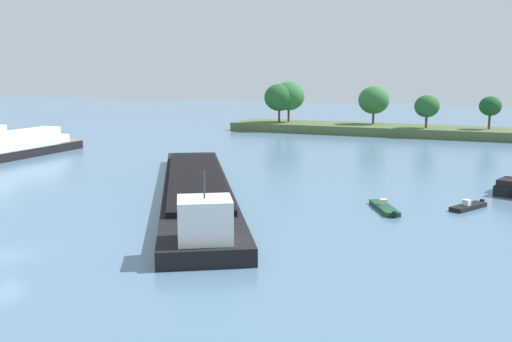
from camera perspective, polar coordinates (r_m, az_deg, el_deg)
The scene contains 6 objects.
ground_plane at distance 41.40m, azimuth -23.76°, elevation -7.82°, with size 400.00×400.00×0.00m, color slate.
treeline_island at distance 116.73m, azimuth 9.81°, elevation 5.38°, with size 56.17×12.00×10.13m.
small_motorboat at distance 51.61m, azimuth 12.67°, elevation -3.58°, with size 3.57×5.38×0.89m.
white_riverboat at distance 87.73m, azimuth -22.98°, elevation 2.26°, with size 4.79×25.28×6.31m.
fishing_skiff at distance 54.20m, azimuth 20.40°, elevation -3.32°, with size 3.05×4.38×0.89m.
cargo_barge at distance 55.78m, azimuth -5.92°, elevation -1.69°, with size 27.76×41.01×5.81m.
Camera 1 is at (29.33, -26.67, 11.91)m, focal length 40.17 mm.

